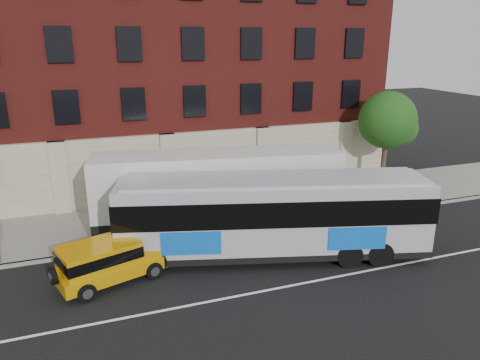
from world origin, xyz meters
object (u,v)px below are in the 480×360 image
object	(u,v)px
city_bus	(274,214)
street_tree	(388,122)
shipping_container	(218,192)
yellow_suv	(107,260)

from	to	relation	value
city_bus	street_tree	bearing A→B (deg)	30.99
shipping_container	street_tree	bearing A→B (deg)	12.63
shipping_container	city_bus	bearing A→B (deg)	-68.33
city_bus	yellow_suv	bearing A→B (deg)	179.23
city_bus	yellow_suv	size ratio (longest dim) A/B	2.95
city_bus	shipping_container	size ratio (longest dim) A/B	1.11
street_tree	yellow_suv	world-z (taller)	street_tree
city_bus	shipping_container	xyz separation A→B (m)	(-1.45, 3.64, -0.03)
street_tree	city_bus	size ratio (longest dim) A/B	0.45
yellow_suv	shipping_container	xyz separation A→B (m)	(5.77, 3.54, 1.02)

